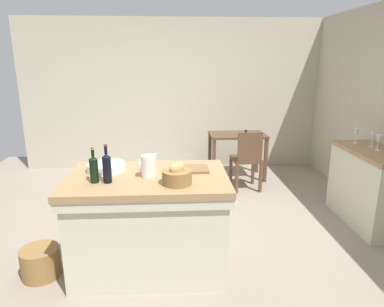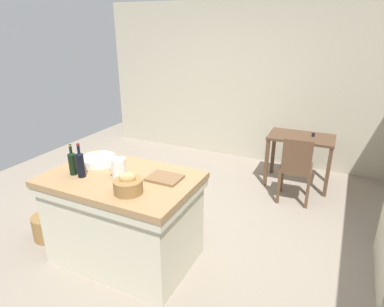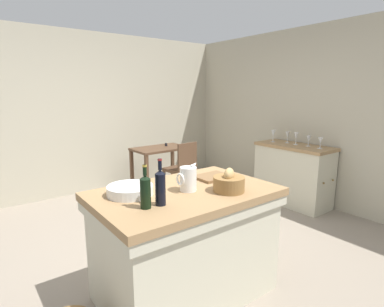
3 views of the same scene
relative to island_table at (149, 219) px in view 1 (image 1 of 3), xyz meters
name	(u,v)px [view 1 (image 1 of 3)]	position (x,y,z in m)	size (l,w,h in m)	color
ground_plane	(178,233)	(0.27, 0.61, -0.49)	(6.76, 6.76, 0.00)	gray
wall_back	(175,95)	(0.27, 3.21, 0.81)	(5.32, 0.12, 2.60)	#B2AA93
island_table	(149,219)	(0.00, 0.00, 0.00)	(1.41, 0.92, 0.90)	#99754C
side_cabinet	(370,187)	(2.53, 0.75, -0.04)	(0.52, 1.13, 0.90)	#99754C
writing_desk	(237,141)	(1.28, 2.47, 0.14)	(0.91, 0.58, 0.80)	#513826
wooden_chair	(247,158)	(1.32, 1.90, 0.01)	(0.43, 0.43, 0.91)	#513826
pitcher	(148,166)	(0.01, -0.02, 0.51)	(0.17, 0.13, 0.23)	white
wash_bowl	(106,167)	(-0.39, 0.16, 0.45)	(0.34, 0.34, 0.07)	white
bread_basket	(177,176)	(0.26, -0.22, 0.48)	(0.24, 0.24, 0.19)	olive
cutting_board	(192,169)	(0.40, 0.13, 0.43)	(0.30, 0.24, 0.02)	brown
wine_bottle_dark	(107,167)	(-0.32, -0.16, 0.55)	(0.07, 0.07, 0.32)	black
wine_bottle_amber	(94,169)	(-0.43, -0.15, 0.54)	(0.07, 0.07, 0.29)	black
wine_glass_middle	(379,140)	(2.56, 0.76, 0.53)	(0.07, 0.07, 0.18)	white
wine_glass_right	(373,137)	(2.59, 0.93, 0.53)	(0.07, 0.07, 0.17)	white
wine_glass_far_right	(356,133)	(2.49, 1.12, 0.54)	(0.07, 0.07, 0.19)	white
wicker_hamper	(41,262)	(-0.98, -0.10, -0.35)	(0.34, 0.34, 0.27)	olive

